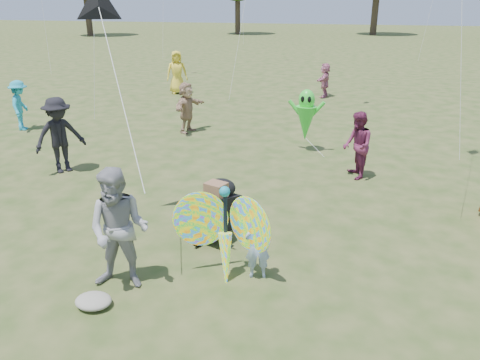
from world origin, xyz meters
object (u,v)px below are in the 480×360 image
Objects in this scene: crowd_e at (357,145)px; crowd_j at (325,80)px; adult_man at (119,230)px; butterfly_kite at (225,234)px; alien_kite at (306,117)px; crowd_b at (60,135)px; jogging_stroller at (218,206)px; crowd_d at (187,107)px; child_girl at (257,247)px; crowd_i at (20,105)px; crowd_g at (177,72)px.

crowd_j is (-1.67, 9.83, -0.07)m from crowd_e.
adult_man is 1.54m from butterfly_kite.
crowd_b is at bearing -149.79° from alien_kite.
adult_man is 1.64× the size of jogging_stroller.
adult_man is 1.27× the size of crowd_j.
crowd_d is at bearing 97.01° from adult_man.
crowd_j reaches higher than child_girl.
butterfly_kite is at bearing 17.18° from adult_man.
adult_man reaches higher than crowd_j.
alien_kite reaches higher than crowd_j.
crowd_i is 0.92× the size of butterfly_kite.
crowd_i is at bearing -179.60° from alien_kite.
child_girl is 0.66× the size of crowd_e.
crowd_d reaches higher than butterfly_kite.
butterfly_kite is (5.22, -3.46, -0.20)m from crowd_b.
butterfly_kite is (-0.48, -0.09, 0.20)m from child_girl.
crowd_i reaches higher than crowd_e.
crowd_g reaches higher than crowd_e.
crowd_d is 5.41m from crowd_i.
alien_kite reaches higher than crowd_i.
child_girl is 14.66m from crowd_j.
crowd_d reaches higher than jogging_stroller.
crowd_g is at bearing 114.81° from butterfly_kite.
alien_kite reaches higher than jogging_stroller.
butterfly_kite is 6.70m from alien_kite.
crowd_g reaches higher than crowd_j.
crowd_i is (-9.36, 6.53, 0.28)m from child_girl.
crowd_g is at bearing -43.63° from crowd_i.
crowd_g is 1.09× the size of butterfly_kite.
crowd_i is 12.11m from crowd_j.
crowd_e is (1.29, 4.82, 0.27)m from child_girl.
crowd_b reaches higher than crowd_e.
crowd_g is at bearing 36.62° from crowd_d.
child_girl is 15.37m from crowd_g.
adult_man is at bearing -158.66° from crowd_i.
crowd_j is 13.59m from jogging_stroller.
crowd_i is at bearing 166.18° from jogging_stroller.
adult_man is 1.06× the size of alien_kite.
adult_man is 10.44m from crowd_i.
crowd_i reaches higher than crowd_j.
jogging_stroller is (-2.25, -3.75, -0.18)m from crowd_e.
butterfly_kite is (8.89, -6.63, -0.08)m from crowd_i.
child_girl is 8.68m from crowd_d.
crowd_d is (-2.21, 8.40, -0.13)m from adult_man.
crowd_b is at bearing 146.43° from butterfly_kite.
crowd_e is 0.92× the size of butterfly_kite.
crowd_i reaches higher than butterfly_kite.
crowd_b reaches higher than jogging_stroller.
jogging_stroller is at bearing -49.06° from crowd_e.
crowd_i is 9.21m from alien_kite.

